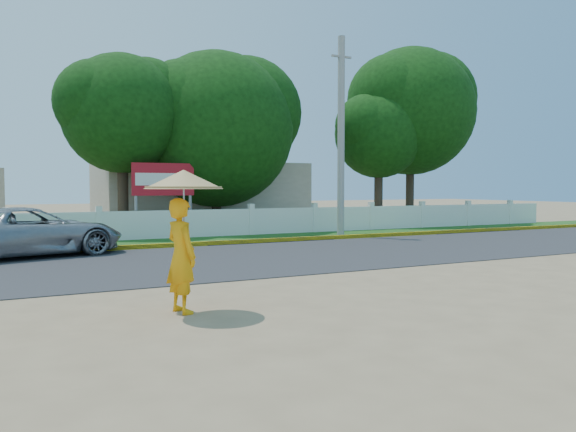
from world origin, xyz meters
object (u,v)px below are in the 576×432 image
object	(u,v)px
vehicle	(30,232)
billboard	(163,183)
utility_pole	(341,137)
monk_with_parasol	(182,220)

from	to	relation	value
vehicle	billboard	xyz separation A→B (m)	(5.09, 4.71, 1.43)
vehicle	billboard	distance (m)	7.08
utility_pole	billboard	bearing A→B (deg)	152.77
monk_with_parasol	billboard	size ratio (longest dim) A/B	0.77
utility_pole	vehicle	bearing A→B (deg)	-172.70
vehicle	monk_with_parasol	xyz separation A→B (m)	(1.84, -8.93, 0.77)
utility_pole	billboard	size ratio (longest dim) A/B	2.69
utility_pole	vehicle	world-z (taller)	utility_pole
vehicle	utility_pole	bearing A→B (deg)	-98.04
utility_pole	billboard	world-z (taller)	utility_pole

